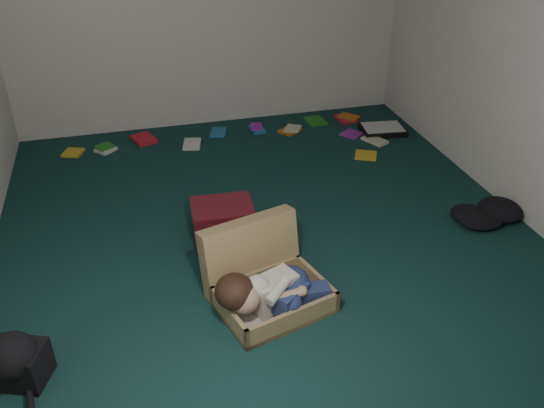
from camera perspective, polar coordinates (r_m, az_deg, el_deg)
name	(u,v)px	position (r m, az deg, el deg)	size (l,w,h in m)	color
floor	(267,233)	(4.40, -0.51, -2.93)	(4.50, 4.50, 0.00)	#123533
wall_front	(440,276)	(1.95, 16.32, -6.90)	(4.50, 4.50, 0.00)	white
wall_right	(533,45)	(4.72, 24.43, 14.18)	(4.50, 4.50, 0.00)	white
suitcase	(264,279)	(3.72, -0.82, -7.44)	(0.82, 0.81, 0.49)	tan
person	(271,291)	(3.56, -0.11, -8.61)	(0.75, 0.37, 0.31)	silver
maroon_bin	(223,223)	(4.25, -4.91, -1.89)	(0.47, 0.38, 0.31)	maroon
backpack	(15,363)	(3.51, -24.10, -14.14)	(0.41, 0.33, 0.24)	black
clothing_pile	(480,208)	(4.86, 19.93, -0.36)	(0.49, 0.40, 0.16)	black
paper_tray	(383,129)	(6.16, 10.90, 7.27)	(0.48, 0.39, 0.06)	black
book_scatter	(255,137)	(5.93, -1.74, 6.66)	(3.14, 1.18, 0.02)	yellow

